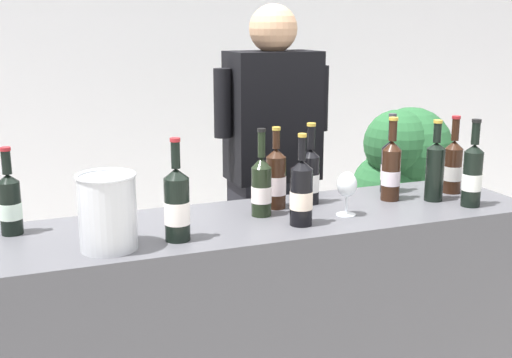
{
  "coord_description": "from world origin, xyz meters",
  "views": [
    {
      "loc": [
        -0.8,
        -2.13,
        1.63
      ],
      "look_at": [
        0.02,
        0.0,
        1.07
      ],
      "focal_mm": 45.67,
      "sensor_mm": 36.0,
      "label": 1
    }
  ],
  "objects_px": {
    "wine_bottle_4": "(276,179)",
    "ice_bucket": "(108,211)",
    "wine_bottle_3": "(177,204)",
    "wine_bottle_10": "(10,203)",
    "wine_bottle_5": "(390,166)",
    "person_server": "(272,193)",
    "wine_glass": "(347,186)",
    "wine_bottle_2": "(261,186)",
    "wine_bottle_1": "(453,166)",
    "wine_bottle_9": "(435,169)",
    "wine_bottle_8": "(472,174)",
    "potted_shrub": "(396,176)",
    "wine_bottle_7": "(391,170)",
    "wine_bottle_0": "(301,193)",
    "wine_bottle_6": "(310,175)"
  },
  "relations": [
    {
      "from": "wine_bottle_8",
      "to": "wine_glass",
      "type": "bearing_deg",
      "value": 173.0
    },
    {
      "from": "wine_bottle_2",
      "to": "wine_bottle_5",
      "type": "bearing_deg",
      "value": 11.07
    },
    {
      "from": "wine_bottle_3",
      "to": "wine_bottle_4",
      "type": "relative_size",
      "value": 1.08
    },
    {
      "from": "wine_bottle_9",
      "to": "ice_bucket",
      "type": "bearing_deg",
      "value": -175.06
    },
    {
      "from": "wine_bottle_7",
      "to": "wine_bottle_9",
      "type": "height_order",
      "value": "wine_bottle_7"
    },
    {
      "from": "wine_bottle_10",
      "to": "wine_glass",
      "type": "relative_size",
      "value": 1.81
    },
    {
      "from": "wine_bottle_5",
      "to": "person_server",
      "type": "relative_size",
      "value": 0.2
    },
    {
      "from": "wine_bottle_4",
      "to": "potted_shrub",
      "type": "height_order",
      "value": "wine_bottle_4"
    },
    {
      "from": "wine_bottle_3",
      "to": "wine_bottle_7",
      "type": "relative_size",
      "value": 1.02
    },
    {
      "from": "wine_bottle_4",
      "to": "potted_shrub",
      "type": "xyz_separation_m",
      "value": [
        1.04,
        0.75,
        -0.24
      ]
    },
    {
      "from": "wine_bottle_3",
      "to": "wine_bottle_9",
      "type": "xyz_separation_m",
      "value": [
        1.09,
        0.11,
        0.01
      ]
    },
    {
      "from": "wine_bottle_4",
      "to": "wine_bottle_9",
      "type": "xyz_separation_m",
      "value": [
        0.64,
        -0.13,
        0.01
      ]
    },
    {
      "from": "ice_bucket",
      "to": "person_server",
      "type": "height_order",
      "value": "person_server"
    },
    {
      "from": "wine_bottle_1",
      "to": "wine_bottle_7",
      "type": "relative_size",
      "value": 0.97
    },
    {
      "from": "wine_bottle_2",
      "to": "wine_bottle_4",
      "type": "distance_m",
      "value": 0.12
    },
    {
      "from": "wine_bottle_7",
      "to": "person_server",
      "type": "height_order",
      "value": "person_server"
    },
    {
      "from": "wine_bottle_1",
      "to": "wine_glass",
      "type": "bearing_deg",
      "value": -166.9
    },
    {
      "from": "wine_bottle_2",
      "to": "ice_bucket",
      "type": "height_order",
      "value": "wine_bottle_2"
    },
    {
      "from": "wine_bottle_3",
      "to": "wine_glass",
      "type": "relative_size",
      "value": 2.06
    },
    {
      "from": "wine_bottle_5",
      "to": "wine_bottle_6",
      "type": "relative_size",
      "value": 1.04
    },
    {
      "from": "wine_bottle_8",
      "to": "wine_bottle_3",
      "type": "bearing_deg",
      "value": 179.36
    },
    {
      "from": "wine_bottle_4",
      "to": "wine_bottle_7",
      "type": "distance_m",
      "value": 0.48
    },
    {
      "from": "ice_bucket",
      "to": "wine_bottle_0",
      "type": "bearing_deg",
      "value": 0.92
    },
    {
      "from": "wine_bottle_0",
      "to": "wine_bottle_1",
      "type": "bearing_deg",
      "value": 12.87
    },
    {
      "from": "wine_bottle_6",
      "to": "wine_bottle_7",
      "type": "relative_size",
      "value": 0.96
    },
    {
      "from": "wine_bottle_5",
      "to": "person_server",
      "type": "bearing_deg",
      "value": 126.15
    },
    {
      "from": "wine_bottle_1",
      "to": "wine_bottle_0",
      "type": "bearing_deg",
      "value": -167.13
    },
    {
      "from": "wine_bottle_1",
      "to": "wine_bottle_3",
      "type": "distance_m",
      "value": 1.25
    },
    {
      "from": "wine_bottle_10",
      "to": "ice_bucket",
      "type": "relative_size",
      "value": 1.22
    },
    {
      "from": "wine_bottle_8",
      "to": "wine_bottle_10",
      "type": "relative_size",
      "value": 1.14
    },
    {
      "from": "wine_bottle_0",
      "to": "wine_bottle_3",
      "type": "bearing_deg",
      "value": -179.3
    },
    {
      "from": "wine_bottle_4",
      "to": "ice_bucket",
      "type": "xyz_separation_m",
      "value": [
        -0.68,
        -0.24,
        0.01
      ]
    },
    {
      "from": "wine_bottle_3",
      "to": "wine_bottle_10",
      "type": "bearing_deg",
      "value": 152.47
    },
    {
      "from": "wine_bottle_4",
      "to": "wine_bottle_10",
      "type": "xyz_separation_m",
      "value": [
        -0.96,
        0.03,
        -0.01
      ]
    },
    {
      "from": "wine_bottle_2",
      "to": "potted_shrub",
      "type": "relative_size",
      "value": 0.28
    },
    {
      "from": "wine_bottle_0",
      "to": "wine_bottle_2",
      "type": "distance_m",
      "value": 0.18
    },
    {
      "from": "wine_bottle_1",
      "to": "wine_bottle_10",
      "type": "height_order",
      "value": "wine_bottle_1"
    },
    {
      "from": "wine_bottle_2",
      "to": "wine_bottle_5",
      "type": "relative_size",
      "value": 0.98
    },
    {
      "from": "wine_bottle_2",
      "to": "ice_bucket",
      "type": "relative_size",
      "value": 1.33
    },
    {
      "from": "wine_bottle_6",
      "to": "wine_bottle_2",
      "type": "bearing_deg",
      "value": -160.35
    },
    {
      "from": "wine_bottle_8",
      "to": "wine_glass",
      "type": "xyz_separation_m",
      "value": [
        -0.52,
        0.06,
        -0.02
      ]
    },
    {
      "from": "wine_glass",
      "to": "wine_bottle_5",
      "type": "bearing_deg",
      "value": 35.06
    },
    {
      "from": "wine_bottle_0",
      "to": "wine_bottle_1",
      "type": "relative_size",
      "value": 1.01
    },
    {
      "from": "wine_bottle_6",
      "to": "wine_bottle_9",
      "type": "distance_m",
      "value": 0.5
    },
    {
      "from": "wine_bottle_0",
      "to": "wine_bottle_9",
      "type": "xyz_separation_m",
      "value": [
        0.64,
        0.1,
        0.01
      ]
    },
    {
      "from": "wine_bottle_7",
      "to": "wine_glass",
      "type": "distance_m",
      "value": 0.3
    },
    {
      "from": "wine_bottle_6",
      "to": "wine_glass",
      "type": "distance_m",
      "value": 0.21
    },
    {
      "from": "wine_glass",
      "to": "person_server",
      "type": "bearing_deg",
      "value": 90.51
    },
    {
      "from": "wine_bottle_5",
      "to": "wine_bottle_6",
      "type": "bearing_deg",
      "value": -174.52
    },
    {
      "from": "wine_bottle_1",
      "to": "wine_bottle_9",
      "type": "distance_m",
      "value": 0.17
    }
  ]
}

